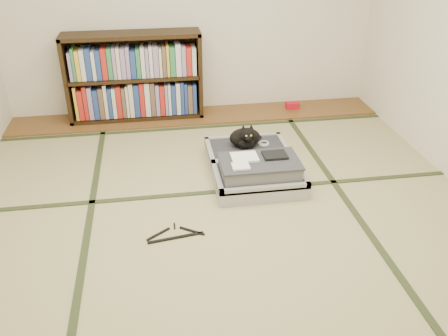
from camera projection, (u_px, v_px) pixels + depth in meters
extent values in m
plane|color=tan|center=(225.00, 220.00, 3.54)|extent=(4.50, 4.50, 0.00)
cube|color=brown|center=(196.00, 116.00, 5.26)|extent=(4.00, 0.50, 0.02)
cube|color=red|center=(292.00, 105.00, 5.41)|extent=(0.15, 0.09, 0.07)
plane|color=silver|center=(191.00, 0.00, 4.90)|extent=(4.00, 0.00, 4.00)
cube|color=#2D381E|center=(87.00, 232.00, 3.40)|extent=(0.05, 4.50, 0.01)
cube|color=#2D381E|center=(352.00, 208.00, 3.67)|extent=(0.05, 4.50, 0.01)
cube|color=#2D381E|center=(217.00, 192.00, 3.88)|extent=(4.00, 0.05, 0.01)
cube|color=#2D381E|center=(199.00, 127.00, 5.00)|extent=(4.00, 0.05, 0.01)
cube|color=black|center=(67.00, 80.00, 4.92)|extent=(0.04, 0.32, 0.91)
cube|color=black|center=(199.00, 74.00, 5.10)|extent=(0.04, 0.32, 0.91)
cube|color=black|center=(138.00, 115.00, 5.22)|extent=(1.42, 0.32, 0.04)
cube|color=black|center=(131.00, 35.00, 4.80)|extent=(1.42, 0.32, 0.04)
cube|color=black|center=(135.00, 77.00, 5.01)|extent=(1.36, 0.32, 0.03)
cube|color=black|center=(135.00, 72.00, 5.14)|extent=(1.42, 0.02, 0.91)
cube|color=gray|center=(136.00, 97.00, 5.10)|extent=(1.28, 0.23, 0.38)
cube|color=gray|center=(133.00, 60.00, 4.90)|extent=(1.28, 0.23, 0.34)
cube|color=#A5A6AA|center=(259.00, 182.00, 3.91)|extent=(0.73, 0.49, 0.13)
cube|color=#2D2D34|center=(259.00, 178.00, 3.89)|extent=(0.65, 0.41, 0.10)
cube|color=#A5A6AA|center=(265.00, 189.00, 3.68)|extent=(0.73, 0.04, 0.05)
cube|color=#A5A6AA|center=(253.00, 162.00, 4.07)|extent=(0.73, 0.04, 0.05)
cube|color=#A5A6AA|center=(217.00, 178.00, 3.83)|extent=(0.04, 0.49, 0.05)
cube|color=#A5A6AA|center=(300.00, 171.00, 3.92)|extent=(0.04, 0.49, 0.05)
cube|color=#A5A6AA|center=(247.00, 155.00, 4.32)|extent=(0.73, 0.49, 0.13)
cube|color=#2D2D34|center=(247.00, 152.00, 4.31)|extent=(0.65, 0.41, 0.10)
cube|color=#A5A6AA|center=(253.00, 160.00, 4.10)|extent=(0.73, 0.04, 0.05)
cube|color=#A5A6AA|center=(243.00, 138.00, 4.48)|extent=(0.73, 0.04, 0.05)
cube|color=#A5A6AA|center=(210.00, 151.00, 4.24)|extent=(0.04, 0.49, 0.05)
cube|color=#A5A6AA|center=(284.00, 146.00, 4.34)|extent=(0.04, 0.49, 0.05)
cylinder|color=black|center=(253.00, 160.00, 4.08)|extent=(0.66, 0.02, 0.02)
cube|color=gray|center=(259.00, 169.00, 3.85)|extent=(0.62, 0.38, 0.13)
cube|color=#3C3D44|center=(260.00, 161.00, 3.81)|extent=(0.64, 0.40, 0.01)
cube|color=white|center=(244.00, 157.00, 3.83)|extent=(0.21, 0.17, 0.02)
cube|color=black|center=(275.00, 155.00, 3.86)|extent=(0.19, 0.16, 0.02)
cube|color=white|center=(241.00, 166.00, 3.69)|extent=(0.14, 0.12, 0.02)
cube|color=white|center=(239.00, 199.00, 3.67)|extent=(0.06, 0.01, 0.04)
cube|color=white|center=(253.00, 199.00, 3.69)|extent=(0.05, 0.01, 0.03)
cube|color=orange|center=(295.00, 194.00, 3.73)|extent=(0.05, 0.01, 0.03)
cube|color=#197F33|center=(287.00, 192.00, 3.72)|extent=(0.04, 0.01, 0.03)
ellipsoid|color=black|center=(245.00, 138.00, 4.27)|extent=(0.28, 0.18, 0.17)
ellipsoid|color=black|center=(247.00, 144.00, 4.21)|extent=(0.14, 0.10, 0.10)
ellipsoid|color=black|center=(248.00, 134.00, 4.13)|extent=(0.12, 0.11, 0.11)
sphere|color=black|center=(249.00, 138.00, 4.10)|extent=(0.05, 0.05, 0.05)
cone|color=black|center=(243.00, 127.00, 4.11)|extent=(0.04, 0.05, 0.06)
cone|color=black|center=(251.00, 127.00, 4.12)|extent=(0.04, 0.05, 0.06)
sphere|color=#A5BF33|center=(246.00, 136.00, 4.08)|extent=(0.02, 0.02, 0.02)
sphere|color=#A5BF33|center=(251.00, 136.00, 4.08)|extent=(0.02, 0.02, 0.02)
cylinder|color=black|center=(253.00, 139.00, 4.39)|extent=(0.17, 0.10, 0.03)
torus|color=white|center=(264.00, 144.00, 4.34)|extent=(0.10, 0.10, 0.01)
torus|color=white|center=(264.00, 143.00, 4.33)|extent=(0.09, 0.09, 0.01)
cube|color=black|center=(176.00, 238.00, 3.34)|extent=(0.40, 0.08, 0.01)
cube|color=black|center=(158.00, 234.00, 3.38)|extent=(0.17, 0.13, 0.01)
cube|color=black|center=(192.00, 231.00, 3.41)|extent=(0.17, 0.13, 0.01)
cylinder|color=black|center=(175.00, 226.00, 3.46)|extent=(0.01, 0.07, 0.01)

